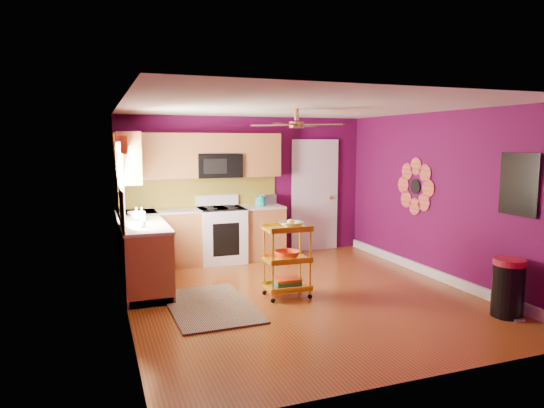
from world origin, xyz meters
name	(u,v)px	position (x,y,z in m)	size (l,w,h in m)	color
ground	(301,295)	(0.00, 0.00, 0.00)	(5.00, 5.00, 0.00)	brown
room_envelope	(304,174)	(0.03, 0.00, 1.63)	(4.54, 5.04, 2.52)	#53093E
lower_cabinets	(178,244)	(-1.35, 1.82, 0.43)	(2.81, 2.31, 0.94)	#975629
electric_range	(221,234)	(-0.55, 2.17, 0.48)	(0.76, 0.66, 1.13)	white
upper_cabinetry	(179,158)	(-1.24, 2.17, 1.80)	(2.80, 2.30, 1.26)	#975629
left_window	(120,166)	(-2.22, 1.05, 1.74)	(0.08, 1.35, 1.08)	white
panel_door	(315,197)	(1.35, 2.47, 1.02)	(0.95, 0.11, 2.15)	white
right_wall_art	(457,186)	(2.23, -0.34, 1.44)	(0.04, 2.74, 1.04)	black
ceiling_fan	(296,124)	(0.00, 0.20, 2.29)	(1.01, 1.01, 0.26)	#BF8C3F
shag_rug	(210,306)	(-1.26, -0.03, 0.01)	(1.00, 1.63, 0.02)	black
rolling_cart	(288,257)	(-0.20, 0.01, 0.54)	(0.59, 0.44, 1.05)	gold
trash_can	(508,288)	(1.97, -1.57, 0.35)	(0.42, 0.43, 0.69)	black
teal_kettle	(261,201)	(0.16, 2.17, 1.02)	(0.18, 0.18, 0.21)	teal
toaster	(269,199)	(0.38, 2.32, 1.03)	(0.22, 0.15, 0.18)	beige
soap_bottle_a	(142,214)	(-1.94, 1.22, 1.04)	(0.09, 0.09, 0.20)	#EA3F72
soap_bottle_b	(137,214)	(-2.01, 1.34, 1.03)	(0.14, 0.14, 0.18)	white
counter_dish	(135,214)	(-2.00, 1.78, 0.97)	(0.23, 0.23, 0.06)	white
counter_cup	(142,224)	(-2.00, 0.69, 0.98)	(0.11, 0.11, 0.09)	white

